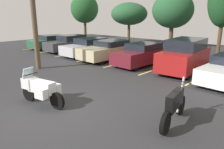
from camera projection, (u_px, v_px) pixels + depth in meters
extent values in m
cube|color=#2D2D30|center=(56.00, 111.00, 7.72)|extent=(44.00, 44.00, 0.10)
cylinder|color=black|center=(29.00, 93.00, 8.41)|extent=(0.63, 0.23, 0.62)
cylinder|color=black|center=(57.00, 101.00, 7.66)|extent=(0.63, 0.23, 0.62)
cube|color=white|center=(42.00, 87.00, 7.92)|extent=(1.18, 0.59, 0.44)
cylinder|color=#B2B2B7|center=(30.00, 84.00, 8.24)|extent=(0.50, 0.16, 1.09)
cylinder|color=black|center=(31.00, 74.00, 8.09)|extent=(0.15, 0.62, 0.04)
cube|color=white|center=(30.00, 83.00, 8.24)|extent=(0.52, 0.54, 0.40)
cube|color=#B2C1CC|center=(28.00, 73.00, 8.15)|extent=(0.24, 0.46, 0.39)
cube|color=white|center=(41.00, 94.00, 7.51)|extent=(0.48, 0.32, 0.36)
cube|color=white|center=(55.00, 88.00, 8.06)|extent=(0.48, 0.32, 0.36)
cylinder|color=black|center=(181.00, 105.00, 7.25)|extent=(0.22, 0.68, 0.67)
cylinder|color=black|center=(165.00, 123.00, 6.03)|extent=(0.22, 0.68, 0.67)
cube|color=black|center=(175.00, 100.00, 6.52)|extent=(0.40, 1.15, 0.52)
cylinder|color=#B2B2B7|center=(181.00, 94.00, 7.04)|extent=(0.15, 0.52, 1.13)
cylinder|color=black|center=(181.00, 82.00, 6.85)|extent=(0.62, 0.13, 0.04)
cube|color=#EAE066|center=(45.00, 47.00, 22.47)|extent=(0.12, 4.80, 0.01)
cube|color=#EAE066|center=(60.00, 50.00, 20.72)|extent=(0.12, 4.80, 0.01)
cube|color=#EAE066|center=(78.00, 53.00, 18.97)|extent=(0.12, 4.80, 0.01)
cube|color=#EAE066|center=(100.00, 57.00, 17.22)|extent=(0.12, 4.80, 0.01)
cube|color=#EAE066|center=(127.00, 62.00, 15.47)|extent=(0.12, 4.80, 0.01)
cube|color=#EAE066|center=(160.00, 68.00, 13.72)|extent=(0.12, 4.80, 0.01)
cube|color=#EAE066|center=(203.00, 75.00, 11.97)|extent=(0.12, 4.80, 0.01)
cube|color=#235638|center=(51.00, 43.00, 21.45)|extent=(2.18, 4.35, 0.71)
cube|color=black|center=(53.00, 37.00, 21.44)|extent=(1.89, 2.31, 0.42)
cylinder|color=black|center=(42.00, 48.00, 19.99)|extent=(0.26, 0.63, 0.61)
cylinder|color=black|center=(34.00, 46.00, 21.11)|extent=(0.26, 0.63, 0.61)
cylinder|color=black|center=(68.00, 45.00, 21.92)|extent=(0.26, 0.63, 0.61)
cylinder|color=black|center=(60.00, 43.00, 23.04)|extent=(0.26, 0.63, 0.61)
cube|color=#38383D|center=(70.00, 45.00, 19.86)|extent=(1.99, 4.64, 0.75)
cube|color=black|center=(71.00, 38.00, 19.85)|extent=(1.76, 2.28, 0.51)
cylinder|color=black|center=(60.00, 50.00, 18.33)|extent=(0.25, 0.66, 0.65)
cylinder|color=black|center=(51.00, 49.00, 19.37)|extent=(0.25, 0.66, 0.65)
cylinder|color=black|center=(88.00, 47.00, 20.48)|extent=(0.25, 0.66, 0.65)
cylinder|color=black|center=(78.00, 45.00, 21.53)|extent=(0.25, 0.66, 0.65)
cube|color=#B7B7BC|center=(90.00, 48.00, 17.79)|extent=(1.91, 4.88, 0.73)
cube|color=black|center=(91.00, 41.00, 17.72)|extent=(1.72, 2.34, 0.45)
cylinder|color=black|center=(80.00, 55.00, 16.18)|extent=(0.23, 0.69, 0.68)
cylinder|color=black|center=(68.00, 53.00, 17.20)|extent=(0.23, 0.69, 0.68)
cylinder|color=black|center=(110.00, 50.00, 18.50)|extent=(0.23, 0.69, 0.68)
cylinder|color=black|center=(98.00, 48.00, 19.53)|extent=(0.23, 0.69, 0.68)
cube|color=#C1B289|center=(109.00, 51.00, 16.17)|extent=(2.02, 4.88, 0.78)
cube|color=black|center=(112.00, 43.00, 16.24)|extent=(1.82, 2.18, 0.41)
cylinder|color=black|center=(101.00, 59.00, 14.53)|extent=(0.23, 0.70, 0.70)
cylinder|color=black|center=(85.00, 56.00, 15.63)|extent=(0.23, 0.70, 0.70)
cylinder|color=black|center=(131.00, 53.00, 16.86)|extent=(0.23, 0.70, 0.70)
cylinder|color=black|center=(115.00, 51.00, 17.96)|extent=(0.23, 0.70, 0.70)
cube|color=maroon|center=(141.00, 56.00, 14.35)|extent=(1.96, 4.29, 0.83)
cube|color=black|center=(144.00, 46.00, 14.40)|extent=(1.73, 2.20, 0.41)
cylinder|color=black|center=(136.00, 66.00, 12.93)|extent=(0.25, 0.62, 0.61)
cylinder|color=black|center=(118.00, 62.00, 13.95)|extent=(0.25, 0.62, 0.61)
cylinder|color=black|center=(162.00, 59.00, 14.90)|extent=(0.25, 0.62, 0.61)
cylinder|color=black|center=(144.00, 56.00, 15.92)|extent=(0.25, 0.62, 0.61)
cube|color=maroon|center=(184.00, 59.00, 12.71)|extent=(2.14, 4.56, 1.07)
cube|color=black|center=(187.00, 44.00, 12.66)|extent=(1.86, 2.90, 0.63)
cylinder|color=black|center=(188.00, 73.00, 11.22)|extent=(0.27, 0.68, 0.66)
cylinder|color=black|center=(161.00, 69.00, 12.12)|extent=(0.27, 0.68, 0.66)
cylinder|color=black|center=(204.00, 63.00, 13.53)|extent=(0.27, 0.68, 0.66)
cylinder|color=black|center=(180.00, 60.00, 14.43)|extent=(0.27, 0.68, 0.66)
cylinder|color=black|center=(201.00, 79.00, 10.23)|extent=(0.26, 0.63, 0.61)
cylinder|color=black|center=(224.00, 68.00, 12.34)|extent=(0.26, 0.63, 0.61)
cylinder|color=brown|center=(33.00, 5.00, 12.51)|extent=(0.30, 0.30, 7.64)
cylinder|color=#4C3823|center=(85.00, 30.00, 32.52)|extent=(0.39, 0.39, 2.04)
ellipsoid|color=#1E4C23|center=(85.00, 9.00, 31.69)|extent=(4.07, 4.07, 4.15)
cylinder|color=#4C3823|center=(129.00, 34.00, 25.59)|extent=(0.31, 0.31, 2.09)
ellipsoid|color=#23512D|center=(129.00, 14.00, 24.97)|extent=(4.22, 4.22, 2.55)
cylinder|color=#4C3823|center=(171.00, 37.00, 22.76)|extent=(0.43, 0.43, 1.90)
ellipsoid|color=#23512D|center=(173.00, 10.00, 22.02)|extent=(4.19, 4.19, 3.64)
cylinder|color=#4C3823|center=(219.00, 40.00, 18.75)|extent=(0.32, 0.32, 2.22)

